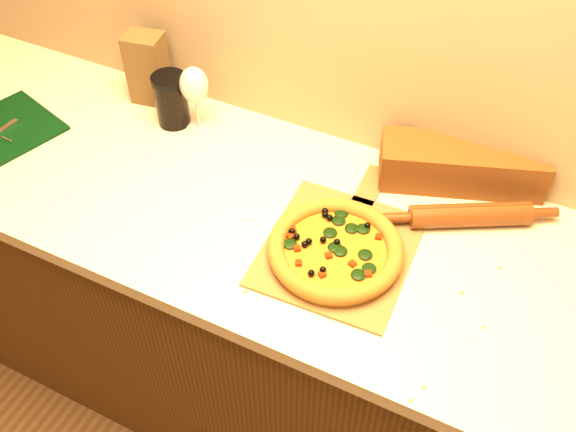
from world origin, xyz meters
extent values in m
cube|color=#4A2C10|center=(0.00, 1.43, 0.43)|extent=(2.80, 0.65, 0.86)
cube|color=beige|center=(0.00, 1.43, 0.88)|extent=(2.84, 0.68, 0.04)
cube|color=brown|center=(0.08, 1.38, 0.90)|extent=(0.34, 0.37, 0.01)
cube|color=brown|center=(0.07, 1.61, 0.90)|extent=(0.06, 0.15, 0.01)
cylinder|color=gold|center=(0.08, 1.36, 0.91)|extent=(0.29, 0.29, 0.01)
cylinder|color=gold|center=(0.08, 1.36, 0.93)|extent=(0.24, 0.24, 0.01)
torus|color=#90511A|center=(0.08, 1.36, 0.93)|extent=(0.30, 0.30, 0.04)
ellipsoid|color=black|center=(0.12, 1.38, 0.93)|extent=(0.03, 0.03, 0.01)
sphere|color=black|center=(0.04, 1.34, 0.94)|extent=(0.02, 0.02, 0.02)
cube|color=#9C1F05|center=(0.10, 1.31, 0.93)|extent=(0.02, 0.02, 0.01)
cube|color=silver|center=(-0.90, 1.36, 0.91)|extent=(0.02, 0.11, 0.01)
cylinder|color=silver|center=(-0.86, 1.34, 0.91)|extent=(0.04, 0.01, 0.01)
cylinder|color=#5F2410|center=(0.32, 1.59, 0.93)|extent=(0.27, 0.19, 0.06)
cylinder|color=#5F2410|center=(0.47, 1.68, 0.93)|extent=(0.07, 0.05, 0.02)
cylinder|color=#5F2410|center=(0.17, 1.51, 0.93)|extent=(0.07, 0.05, 0.02)
cube|color=#612D12|center=(0.26, 1.72, 0.95)|extent=(0.42, 0.25, 0.11)
cylinder|color=silver|center=(-0.44, 1.62, 0.90)|extent=(0.07, 0.07, 0.00)
cylinder|color=silver|center=(-0.44, 1.62, 0.95)|extent=(0.01, 0.01, 0.09)
ellipsoid|color=silver|center=(-0.44, 1.62, 1.04)|extent=(0.08, 0.08, 0.10)
cube|color=brown|center=(-0.63, 1.68, 1.00)|extent=(0.11, 0.10, 0.20)
cylinder|color=black|center=(-0.51, 1.61, 0.97)|extent=(0.09, 0.09, 0.13)
cylinder|color=black|center=(-0.51, 1.61, 1.04)|extent=(0.09, 0.09, 0.02)
camera|label=1|loc=(0.39, 0.48, 2.00)|focal=40.00mm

